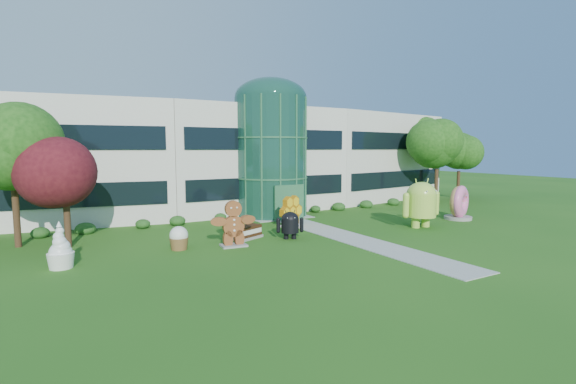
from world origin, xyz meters
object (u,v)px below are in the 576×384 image
android_green (421,201)px  gingerbread (233,223)px  android_black (290,223)px  donut (458,202)px

android_green → gingerbread: android_green is taller
android_black → gingerbread: 3.84m
donut → gingerbread: (-19.09, 0.40, -0.02)m
android_green → gingerbread: size_ratio=1.32×
donut → gingerbread: bearing=158.3°
android_black → android_green: bearing=14.3°
android_black → donut: size_ratio=0.74×
donut → gingerbread: donut is taller
donut → android_black: bearing=157.7°
donut → gingerbread: 19.10m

